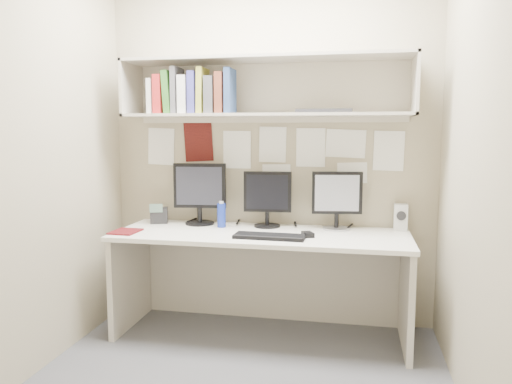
% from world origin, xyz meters
% --- Properties ---
extents(floor, '(2.40, 2.00, 0.01)m').
position_xyz_m(floor, '(0.00, 0.00, 0.00)').
color(floor, '#4A4A4F').
rests_on(floor, ground).
extents(wall_back, '(2.40, 0.02, 2.60)m').
position_xyz_m(wall_back, '(0.00, 1.00, 1.30)').
color(wall_back, tan).
rests_on(wall_back, ground).
extents(wall_front, '(2.40, 0.02, 2.60)m').
position_xyz_m(wall_front, '(0.00, -1.00, 1.30)').
color(wall_front, tan).
rests_on(wall_front, ground).
extents(wall_left, '(0.02, 2.00, 2.60)m').
position_xyz_m(wall_left, '(-1.20, 0.00, 1.30)').
color(wall_left, tan).
rests_on(wall_left, ground).
extents(wall_right, '(0.02, 2.00, 2.60)m').
position_xyz_m(wall_right, '(1.20, 0.00, 1.30)').
color(wall_right, tan).
rests_on(wall_right, ground).
extents(desk, '(2.00, 0.70, 0.73)m').
position_xyz_m(desk, '(0.00, 0.65, 0.37)').
color(desk, white).
rests_on(desk, floor).
extents(overhead_hutch, '(2.00, 0.38, 0.40)m').
position_xyz_m(overhead_hutch, '(0.00, 0.86, 1.72)').
color(overhead_hutch, beige).
rests_on(overhead_hutch, wall_back).
extents(pinned_papers, '(1.92, 0.01, 0.48)m').
position_xyz_m(pinned_papers, '(0.00, 0.99, 1.25)').
color(pinned_papers, white).
rests_on(pinned_papers, wall_back).
extents(monitor_left, '(0.39, 0.21, 0.45)m').
position_xyz_m(monitor_left, '(-0.50, 0.87, 0.98)').
color(monitor_left, black).
rests_on(monitor_left, desk).
extents(monitor_center, '(0.35, 0.19, 0.40)m').
position_xyz_m(monitor_center, '(0.00, 0.87, 0.95)').
color(monitor_center, black).
rests_on(monitor_center, desk).
extents(monitor_right, '(0.35, 0.19, 0.41)m').
position_xyz_m(monitor_right, '(0.50, 0.87, 0.96)').
color(monitor_right, '#A5A5AA').
rests_on(monitor_right, desk).
extents(keyboard, '(0.47, 0.18, 0.02)m').
position_xyz_m(keyboard, '(0.09, 0.48, 0.74)').
color(keyboard, black).
rests_on(keyboard, desk).
extents(mouse, '(0.10, 0.12, 0.03)m').
position_xyz_m(mouse, '(0.33, 0.57, 0.75)').
color(mouse, black).
rests_on(mouse, desk).
extents(speaker, '(0.10, 0.10, 0.18)m').
position_xyz_m(speaker, '(0.94, 0.92, 0.82)').
color(speaker, '#BBBBB6').
rests_on(speaker, desk).
extents(blue_bottle, '(0.06, 0.06, 0.19)m').
position_xyz_m(blue_bottle, '(-0.32, 0.78, 0.82)').
color(blue_bottle, '#152A97').
rests_on(blue_bottle, desk).
extents(maroon_notebook, '(0.18, 0.22, 0.01)m').
position_xyz_m(maroon_notebook, '(-0.91, 0.47, 0.74)').
color(maroon_notebook, '#560E12').
rests_on(maroon_notebook, desk).
extents(desk_phone, '(0.15, 0.15, 0.15)m').
position_xyz_m(desk_phone, '(-0.82, 0.85, 0.79)').
color(desk_phone, black).
rests_on(desk_phone, desk).
extents(book_stack, '(0.60, 0.20, 0.32)m').
position_xyz_m(book_stack, '(-0.51, 0.75, 1.68)').
color(book_stack, silver).
rests_on(book_stack, overhead_hutch).
extents(hutch_tray, '(0.37, 0.15, 0.03)m').
position_xyz_m(hutch_tray, '(0.41, 0.78, 1.55)').
color(hutch_tray, black).
rests_on(hutch_tray, overhead_hutch).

